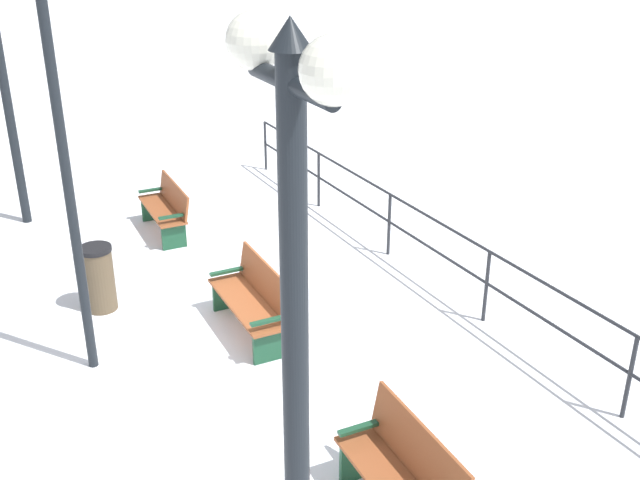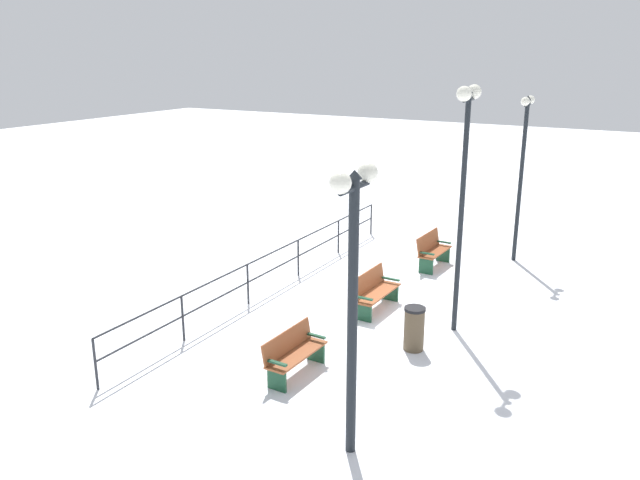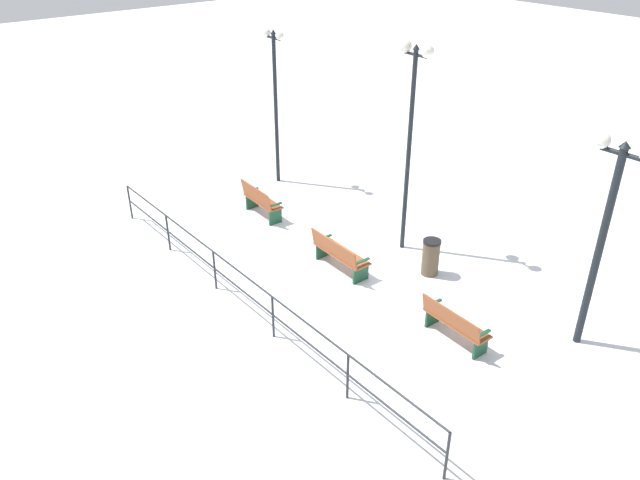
# 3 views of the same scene
# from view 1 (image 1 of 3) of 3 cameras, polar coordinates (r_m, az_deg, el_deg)

# --- Properties ---
(ground_plane) EXTENTS (80.00, 80.00, 0.00)m
(ground_plane) POSITION_cam_1_polar(r_m,az_deg,el_deg) (9.74, -5.86, -7.03)
(ground_plane) COLOR white
(ground_plane) RESTS_ON ground
(bench_nearest) EXTENTS (0.54, 1.52, 0.84)m
(bench_nearest) POSITION_cam_1_polar(r_m,az_deg,el_deg) (12.63, -11.45, 2.40)
(bench_nearest) COLOR brown
(bench_nearest) RESTS_ON ground
(bench_second) EXTENTS (0.60, 1.65, 0.88)m
(bench_second) POSITION_cam_1_polar(r_m,az_deg,el_deg) (9.57, -4.96, -4.45)
(bench_second) COLOR brown
(bench_second) RESTS_ON ground
(bench_third) EXTENTS (0.57, 1.46, 0.96)m
(bench_third) POSITION_cam_1_polar(r_m,az_deg,el_deg) (6.89, 6.15, -17.06)
(bench_third) COLOR brown
(bench_third) RESTS_ON ground
(lamppost_middle) EXTENTS (0.29, 0.95, 5.16)m
(lamppost_middle) POSITION_cam_1_polar(r_m,az_deg,el_deg) (8.15, -19.71, 13.48)
(lamppost_middle) COLOR black
(lamppost_middle) RESTS_ON ground
(lamppost_far) EXTENTS (0.23, 0.87, 4.65)m
(lamppost_far) POSITION_cam_1_polar(r_m,az_deg,el_deg) (3.38, -1.81, -11.82)
(lamppost_far) COLOR black
(lamppost_far) RESTS_ON ground
(waterfront_railing) EXTENTS (0.05, 11.56, 1.01)m
(waterfront_railing) POSITION_cam_1_polar(r_m,az_deg,el_deg) (10.70, 8.57, -0.03)
(waterfront_railing) COLOR #26282D
(waterfront_railing) RESTS_ON ground
(trash_bin) EXTENTS (0.43, 0.43, 0.91)m
(trash_bin) POSITION_cam_1_polar(r_m,az_deg,el_deg) (10.46, -16.25, -2.75)
(trash_bin) COLOR brown
(trash_bin) RESTS_ON ground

